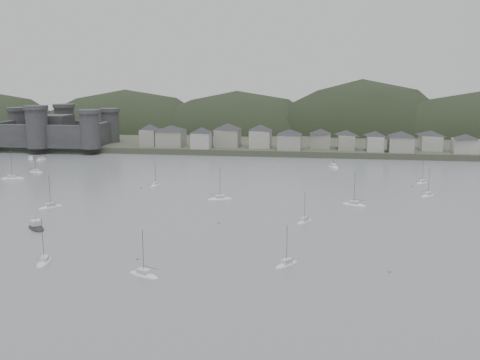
# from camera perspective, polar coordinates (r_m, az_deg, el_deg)

# --- Properties ---
(ground) EXTENTS (900.00, 900.00, 0.00)m
(ground) POSITION_cam_1_polar(r_m,az_deg,el_deg) (123.11, -5.34, -9.18)
(ground) COLOR slate
(ground) RESTS_ON ground
(far_shore_land) EXTENTS (900.00, 250.00, 3.00)m
(far_shore_land) POSITION_cam_1_polar(r_m,az_deg,el_deg) (410.22, 4.65, 5.02)
(far_shore_land) COLOR #383D2D
(far_shore_land) RESTS_ON ground
(forested_ridge) EXTENTS (851.55, 103.94, 102.57)m
(forested_ridge) POSITION_cam_1_polar(r_m,az_deg,el_deg) (386.04, 5.07, 2.75)
(forested_ridge) COLOR black
(forested_ridge) RESTS_ON ground
(castle) EXTENTS (66.00, 43.00, 20.00)m
(castle) POSITION_cam_1_polar(r_m,az_deg,el_deg) (329.10, -18.27, 4.78)
(castle) COLOR #323235
(castle) RESTS_ON far_shore_land
(waterfront_town) EXTENTS (451.48, 28.46, 12.92)m
(waterfront_town) POSITION_cam_1_polar(r_m,az_deg,el_deg) (298.25, 12.88, 4.05)
(waterfront_town) COLOR gray
(waterfront_town) RESTS_ON far_shore_land
(moored_fleet) EXTENTS (267.57, 164.94, 13.11)m
(moored_fleet) POSITION_cam_1_polar(r_m,az_deg,el_deg) (192.60, -3.74, -1.80)
(moored_fleet) COLOR silver
(moored_fleet) RESTS_ON ground
(motor_launch_far) EXTENTS (8.59, 8.71, 4.13)m
(motor_launch_far) POSITION_cam_1_polar(r_m,az_deg,el_deg) (165.04, -19.67, -4.50)
(motor_launch_far) COLOR black
(motor_launch_far) RESTS_ON ground
(mooring_buoys) EXTENTS (142.23, 115.33, 0.70)m
(mooring_buoys) POSITION_cam_1_polar(r_m,az_deg,el_deg) (179.16, -5.16, -2.78)
(mooring_buoys) COLOR #D07945
(mooring_buoys) RESTS_ON ground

